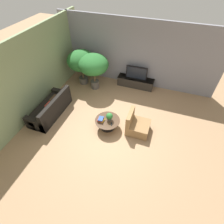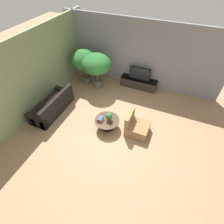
# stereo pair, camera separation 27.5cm
# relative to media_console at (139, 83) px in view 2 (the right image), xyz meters

# --- Properties ---
(ground_plane) EXTENTS (24.00, 24.00, 0.00)m
(ground_plane) POSITION_rel_media_console_xyz_m (-0.21, -2.94, -0.23)
(ground_plane) COLOR #9E7A56
(back_wall_stone) EXTENTS (7.40, 0.12, 3.00)m
(back_wall_stone) POSITION_rel_media_console_xyz_m (-0.21, 0.32, 1.27)
(back_wall_stone) COLOR gray
(back_wall_stone) RESTS_ON ground
(side_wall_left) EXTENTS (0.12, 7.40, 3.00)m
(side_wall_left) POSITION_rel_media_console_xyz_m (-3.47, -2.74, 1.27)
(side_wall_left) COLOR gray
(side_wall_left) RESTS_ON ground
(media_console) EXTENTS (1.74, 0.50, 0.44)m
(media_console) POSITION_rel_media_console_xyz_m (0.00, 0.00, 0.00)
(media_console) COLOR #2D2823
(media_console) RESTS_ON ground
(television) EXTENTS (0.99, 0.13, 0.61)m
(television) POSITION_rel_media_console_xyz_m (0.00, -0.00, 0.51)
(television) COLOR black
(television) RESTS_ON media_console
(coffee_table) EXTENTS (0.92, 0.92, 0.41)m
(coffee_table) POSITION_rel_media_console_xyz_m (-0.33, -2.99, 0.06)
(coffee_table) COLOR black
(coffee_table) RESTS_ON ground
(couch_by_wall) EXTENTS (0.84, 2.01, 0.84)m
(couch_by_wall) POSITION_rel_media_console_xyz_m (-2.75, -3.05, 0.06)
(couch_by_wall) COLOR black
(couch_by_wall) RESTS_ON ground
(armchair_wicker) EXTENTS (0.80, 0.76, 0.86)m
(armchair_wicker) POSITION_rel_media_console_xyz_m (0.73, -2.77, 0.04)
(armchair_wicker) COLOR olive
(armchair_wicker) RESTS_ON ground
(potted_palm_tall) EXTENTS (1.30, 1.30, 1.66)m
(potted_palm_tall) POSITION_rel_media_console_xyz_m (-2.52, -0.56, 0.93)
(potted_palm_tall) COLOR #514C47
(potted_palm_tall) RESTS_ON ground
(potted_palm_corner) EXTENTS (1.35, 1.35, 1.68)m
(potted_palm_corner) POSITION_rel_media_console_xyz_m (-1.81, -0.78, 0.98)
(potted_palm_corner) COLOR #514C47
(potted_palm_corner) RESTS_ON ground
(potted_plant_tabletop) EXTENTS (0.25, 0.25, 0.32)m
(potted_plant_tabletop) POSITION_rel_media_console_xyz_m (-0.27, -2.96, 0.36)
(potted_plant_tabletop) COLOR #514C47
(potted_plant_tabletop) RESTS_ON coffee_table
(book_stack) EXTENTS (0.25, 0.26, 0.12)m
(book_stack) POSITION_rel_media_console_xyz_m (-0.55, -3.09, 0.24)
(book_stack) COLOR gold
(book_stack) RESTS_ON coffee_table
(remote_black) EXTENTS (0.09, 0.16, 0.02)m
(remote_black) POSITION_rel_media_console_xyz_m (-0.13, -3.12, 0.19)
(remote_black) COLOR black
(remote_black) RESTS_ON coffee_table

